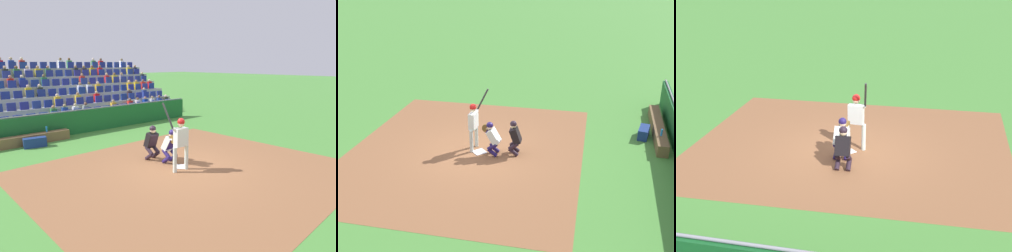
% 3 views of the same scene
% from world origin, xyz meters
% --- Properties ---
extents(ground_plane, '(160.00, 160.00, 0.00)m').
position_xyz_m(ground_plane, '(0.00, 0.00, 0.00)').
color(ground_plane, '#478937').
extents(infield_dirt_patch, '(9.99, 8.63, 0.01)m').
position_xyz_m(infield_dirt_patch, '(0.00, 0.50, 0.00)').
color(infield_dirt_patch, brown).
rests_on(infield_dirt_patch, ground_plane).
extents(home_plate_marker, '(0.62, 0.62, 0.02)m').
position_xyz_m(home_plate_marker, '(0.00, 0.00, 0.02)').
color(home_plate_marker, white).
rests_on(home_plate_marker, infield_dirt_patch).
extents(batter_at_plate, '(0.73, 0.63, 2.26)m').
position_xyz_m(batter_at_plate, '(0.23, 0.26, 1.10)').
color(batter_at_plate, silver).
rests_on(batter_at_plate, ground_plane).
extents(catcher_crouching, '(0.46, 0.70, 1.26)m').
position_xyz_m(catcher_crouching, '(-0.03, -0.51, 0.70)').
color(catcher_crouching, '#221855').
rests_on(catcher_crouching, ground_plane).
extents(home_plate_umpire, '(0.49, 0.48, 1.30)m').
position_xyz_m(home_plate_umpire, '(0.17, -1.27, 0.71)').
color(home_plate_umpire, '#2A1C29').
rests_on(home_plate_umpire, ground_plane).
extents(dugout_wall, '(14.06, 0.24, 1.22)m').
position_xyz_m(dugout_wall, '(0.00, -6.99, 0.58)').
color(dugout_wall, '#175B27').
rests_on(dugout_wall, ground_plane).
extents(dugout_bench, '(4.39, 0.40, 0.44)m').
position_xyz_m(dugout_bench, '(3.29, -6.44, 0.22)').
color(dugout_bench, brown).
rests_on(dugout_bench, ground_plane).
extents(water_bottle_on_bench, '(0.07, 0.07, 0.26)m').
position_xyz_m(water_bottle_on_bench, '(2.07, -6.43, 0.57)').
color(water_bottle_on_bench, blue).
rests_on(water_bottle_on_bench, dugout_bench).
extents(equipment_duffel_bag, '(0.94, 0.51, 0.41)m').
position_xyz_m(equipment_duffel_bag, '(2.79, -5.88, 0.20)').
color(equipment_duffel_bag, navy).
rests_on(equipment_duffel_bag, ground_plane).
extents(bleacher_stand, '(16.70, 5.58, 3.86)m').
position_xyz_m(bleacher_stand, '(0.00, -12.16, 1.17)').
color(bleacher_stand, '#9CA599').
rests_on(bleacher_stand, ground_plane).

